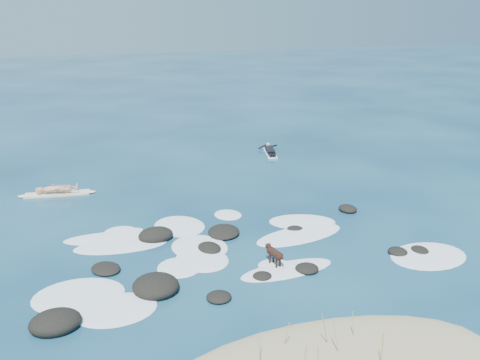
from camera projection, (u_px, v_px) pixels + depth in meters
name	position (u px, v px, depth m)	size (l,w,h in m)	color
ground	(229.00, 239.00, 20.18)	(160.00, 160.00, 0.00)	#0A2642
dune_grass	(317.00, 350.00, 12.74)	(2.80, 1.84, 1.12)	#A2A14E
reef_rocks	(180.00, 266.00, 17.82)	(13.54, 6.22, 0.62)	black
breaking_foam	(213.00, 251.00, 19.13)	(14.79, 7.94, 0.12)	white
standing_surfer_rig	(56.00, 179.00, 24.54)	(3.49, 0.96, 1.98)	#F6E7C4
paddling_surfer_rig	(270.00, 151.00, 31.55)	(1.32, 2.63, 0.45)	white
dog	(274.00, 253.00, 17.97)	(0.43, 1.12, 0.71)	black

